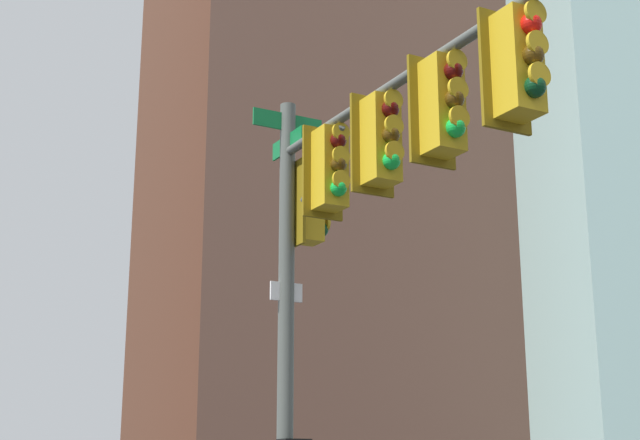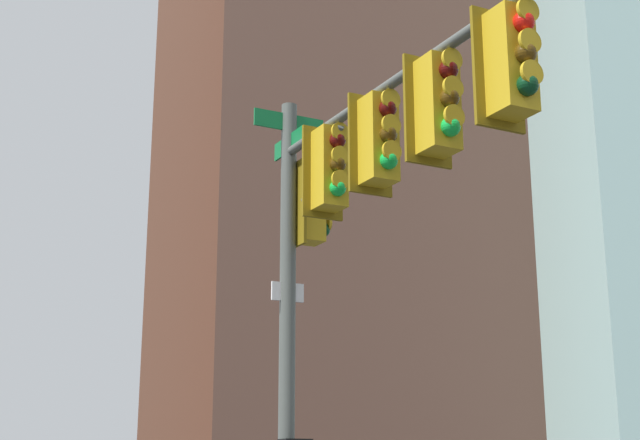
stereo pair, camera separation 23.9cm
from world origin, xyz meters
The scene contains 3 objects.
signal_pole_assembly centered at (1.12, -1.53, 5.25)m, with size 2.65×5.28×7.10m.
building_brick_nearside centered at (10.31, 40.17, 29.02)m, with size 24.24×20.27×58.04m, color #4C3328.
building_brick_midblock centered at (3.62, 43.44, 19.07)m, with size 18.52×16.32×38.14m, color brown.
Camera 2 is at (0.01, -11.88, 2.30)m, focal length 52.94 mm.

